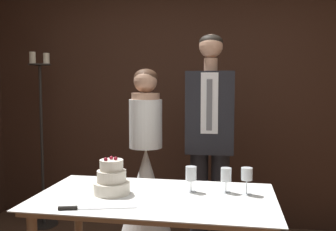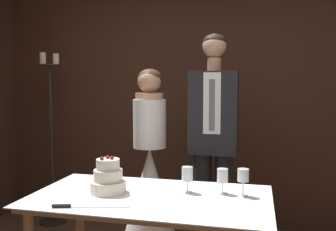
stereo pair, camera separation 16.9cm
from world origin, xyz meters
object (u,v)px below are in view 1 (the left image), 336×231
(cake_table, at_px, (155,211))
(groom, at_px, (210,138))
(wine_glass_far, at_px, (191,175))
(bride, at_px, (146,187))
(candle_stand, at_px, (42,148))
(tiered_cake, at_px, (112,180))
(wine_glass_near, at_px, (226,175))
(cake_knife, at_px, (82,208))
(wine_glass_middle, at_px, (247,176))

(cake_table, height_order, groom, groom)
(wine_glass_far, relative_size, bride, 0.10)
(wine_glass_far, relative_size, candle_stand, 0.09)
(tiered_cake, xyz_separation_m, candle_stand, (-1.19, 1.35, -0.06))
(wine_glass_near, height_order, groom, groom)
(wine_glass_far, bearing_deg, candle_stand, 143.64)
(cake_knife, bearing_deg, tiered_cake, 62.82)
(tiered_cake, height_order, wine_glass_near, tiered_cake)
(tiered_cake, xyz_separation_m, wine_glass_far, (0.47, 0.12, 0.02))
(cake_table, distance_m, tiered_cake, 0.32)
(wine_glass_far, distance_m, bride, 0.98)
(wine_glass_near, bearing_deg, bride, 131.71)
(candle_stand, bearing_deg, wine_glass_far, -36.36)
(bride, bearing_deg, wine_glass_middle, -44.28)
(wine_glass_far, height_order, candle_stand, candle_stand)
(bride, bearing_deg, wine_glass_near, -48.29)
(wine_glass_far, bearing_deg, cake_knife, -141.48)
(cake_knife, distance_m, groom, 1.38)
(wine_glass_near, distance_m, wine_glass_middle, 0.13)
(tiered_cake, distance_m, groom, 1.08)
(wine_glass_near, distance_m, groom, 0.80)
(wine_glass_far, height_order, groom, groom)
(cake_table, relative_size, tiered_cake, 6.16)
(wine_glass_middle, relative_size, bride, 0.10)
(cake_knife, bearing_deg, wine_glass_middle, 10.45)
(wine_glass_middle, relative_size, wine_glass_far, 1.03)
(wine_glass_far, bearing_deg, tiered_cake, -165.81)
(wine_glass_middle, distance_m, bride, 1.18)
(wine_glass_far, bearing_deg, groom, 85.13)
(bride, xyz_separation_m, groom, (0.54, -0.00, 0.44))
(groom, bearing_deg, wine_glass_far, -94.87)
(wine_glass_middle, height_order, candle_stand, candle_stand)
(tiered_cake, relative_size, wine_glass_far, 1.45)
(tiered_cake, bearing_deg, candle_stand, 131.51)
(wine_glass_near, bearing_deg, tiered_cake, -168.23)
(cake_knife, relative_size, candle_stand, 0.23)
(cake_knife, height_order, wine_glass_middle, wine_glass_middle)
(groom, xyz_separation_m, candle_stand, (-1.73, 0.43, -0.20))
(cake_table, height_order, wine_glass_far, wine_glass_far)
(cake_knife, xyz_separation_m, candle_stand, (-1.13, 1.65, 0.02))
(tiered_cake, xyz_separation_m, bride, (-0.00, 0.92, -0.29))
(cake_table, relative_size, groom, 0.77)
(bride, bearing_deg, cake_knife, -92.81)
(cake_knife, xyz_separation_m, wine_glass_middle, (0.87, 0.43, 0.11))
(bride, bearing_deg, tiered_cake, -89.87)
(wine_glass_middle, xyz_separation_m, bride, (-0.81, 0.79, -0.32))
(wine_glass_middle, bearing_deg, tiered_cake, -171.37)
(cake_knife, xyz_separation_m, groom, (0.60, 1.22, 0.22))
(tiered_cake, bearing_deg, bride, 90.13)
(wine_glass_near, bearing_deg, groom, 100.72)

